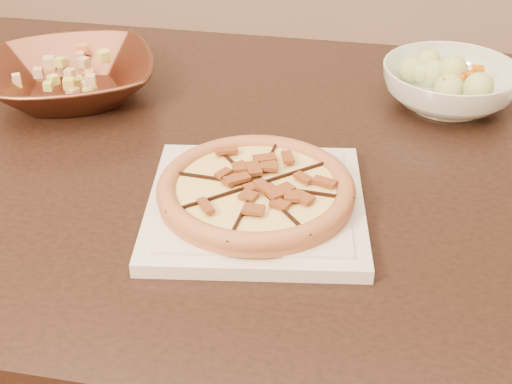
% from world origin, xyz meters
% --- Properties ---
extents(dining_table, '(1.40, 0.90, 0.75)m').
position_xyz_m(dining_table, '(0.02, 0.02, 0.65)').
color(dining_table, black).
rests_on(dining_table, floor).
extents(plate, '(0.31, 0.31, 0.02)m').
position_xyz_m(plate, '(0.13, -0.12, 0.76)').
color(plate, silver).
rests_on(plate, dining_table).
extents(pizza, '(0.25, 0.25, 0.03)m').
position_xyz_m(pizza, '(0.13, -0.12, 0.78)').
color(pizza, '#B46947').
rests_on(pizza, plate).
extents(bronze_bowl, '(0.35, 0.35, 0.07)m').
position_xyz_m(bronze_bowl, '(-0.23, 0.14, 0.78)').
color(bronze_bowl, brown).
rests_on(bronze_bowl, dining_table).
extents(mixed_dish, '(0.13, 0.13, 0.03)m').
position_xyz_m(mixed_dish, '(-0.23, 0.14, 0.83)').
color(mixed_dish, tan).
rests_on(mixed_dish, bronze_bowl).
extents(salad_bowl, '(0.24, 0.24, 0.07)m').
position_xyz_m(salad_bowl, '(0.37, 0.23, 0.78)').
color(salad_bowl, white).
rests_on(salad_bowl, dining_table).
extents(salad, '(0.08, 0.12, 0.04)m').
position_xyz_m(salad, '(0.37, 0.23, 0.83)').
color(salad, '#D1E489').
rests_on(salad, salad_bowl).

